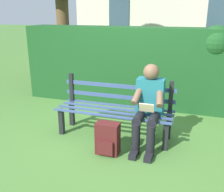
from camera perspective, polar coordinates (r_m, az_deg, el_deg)
ground at (r=4.06m, az=0.44°, el=-8.77°), size 60.00×60.00×0.00m
park_bench at (r=3.95m, az=0.76°, el=-2.85°), size 1.76×0.52×0.89m
person_seated at (r=3.61m, az=8.05°, el=-1.87°), size 0.44×0.73×1.16m
hedge_backdrop at (r=5.29m, az=6.03°, el=6.84°), size 4.71×0.73×1.62m
backpack at (r=3.50m, az=-0.98°, el=-9.42°), size 0.31×0.25×0.44m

